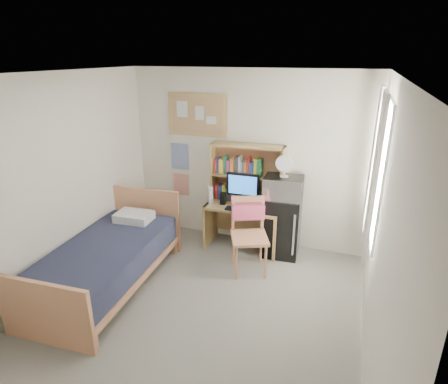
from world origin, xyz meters
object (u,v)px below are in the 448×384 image
(desk, at_px, (243,226))
(speaker_right, at_px, (263,203))
(bed, at_px, (107,266))
(microwave, at_px, (283,187))
(desk_fan, at_px, (285,167))
(bulletin_board, at_px, (197,115))
(desk_chair, at_px, (249,237))
(monitor, at_px, (243,190))
(mini_fridge, at_px, (281,225))
(speaker_left, at_px, (223,198))

(desk, distance_m, speaker_right, 0.53)
(desk, relative_size, bed, 0.52)
(microwave, height_order, desk_fan, desk_fan)
(desk, bearing_deg, bed, -130.78)
(desk, distance_m, microwave, 0.90)
(bulletin_board, xyz_separation_m, desk_chair, (1.11, -0.91, -1.41))
(bed, xyz_separation_m, microwave, (1.88, 1.56, 0.75))
(desk_chair, bearing_deg, desk_fan, 40.98)
(desk_chair, bearing_deg, monitor, 92.13)
(desk, xyz_separation_m, desk_chair, (0.27, -0.63, 0.17))
(mini_fridge, relative_size, speaker_left, 4.90)
(mini_fridge, bearing_deg, desk_chair, -118.01)
(desk_fan, bearing_deg, speaker_right, -171.47)
(desk_chair, height_order, speaker_left, desk_chair)
(monitor, bearing_deg, desk, 90.00)
(bed, height_order, speaker_right, speaker_right)
(desk, relative_size, desk_chair, 1.07)
(microwave, bearing_deg, bed, -143.84)
(bed, distance_m, monitor, 2.09)
(bulletin_board, height_order, speaker_right, bulletin_board)
(bulletin_board, relative_size, microwave, 1.79)
(speaker_left, bearing_deg, bed, -124.79)
(desk, xyz_separation_m, speaker_left, (-0.30, -0.06, 0.43))
(bed, distance_m, speaker_left, 1.87)
(desk_chair, height_order, monitor, monitor)
(bulletin_board, distance_m, monitor, 1.33)
(speaker_right, bearing_deg, mini_fridge, 15.36)
(desk_fan, bearing_deg, monitor, -177.35)
(bulletin_board, xyz_separation_m, mini_fridge, (1.41, -0.26, -1.48))
(bed, relative_size, microwave, 3.99)
(speaker_right, relative_size, microwave, 0.35)
(monitor, height_order, desk_fan, desk_fan)
(speaker_left, bearing_deg, bulletin_board, 146.39)
(mini_fridge, distance_m, bed, 2.46)
(microwave, xyz_separation_m, desk_fan, (0.00, 0.00, 0.30))
(desk, relative_size, speaker_left, 6.09)
(monitor, distance_m, speaker_left, 0.34)
(bulletin_board, height_order, microwave, bulletin_board)
(desk, xyz_separation_m, speaker_right, (0.30, -0.06, 0.43))
(speaker_right, xyz_separation_m, microwave, (0.27, 0.06, 0.26))
(monitor, height_order, speaker_right, monitor)
(bulletin_board, relative_size, desk, 0.86)
(desk, bearing_deg, speaker_left, -168.69)
(bulletin_board, relative_size, mini_fridge, 1.07)
(mini_fridge, relative_size, desk_fan, 3.08)
(bed, bearing_deg, monitor, 45.31)
(bulletin_board, relative_size, bed, 0.45)
(bulletin_board, height_order, speaker_left, bulletin_board)
(bed, relative_size, speaker_right, 11.42)
(speaker_right, distance_m, microwave, 0.38)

